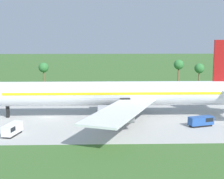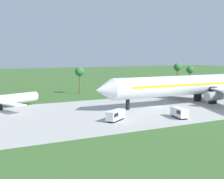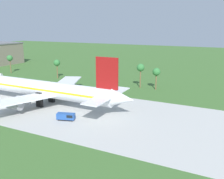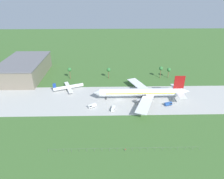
% 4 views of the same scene
% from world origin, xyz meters
% --- Properties ---
extents(ground_plane, '(600.00, 600.00, 0.00)m').
position_xyz_m(ground_plane, '(0.00, 0.00, 0.00)').
color(ground_plane, '#3D662D').
extents(taxiway_strip, '(320.00, 44.00, 0.02)m').
position_xyz_m(taxiway_strip, '(0.00, 0.00, 0.01)').
color(taxiway_strip, '#B2B2AD').
rests_on(taxiway_strip, ground_plane).
extents(jet_airliner, '(74.01, 58.37, 19.14)m').
position_xyz_m(jet_airliner, '(17.56, 0.06, 5.87)').
color(jet_airliner, white).
rests_on(jet_airliner, ground_plane).
extents(fuel_truck, '(5.96, 3.57, 2.24)m').
position_xyz_m(fuel_truck, '(35.70, -9.67, 1.22)').
color(fuel_truck, black).
rests_on(fuel_truck, ground_plane).
extents(palm_tree_row, '(96.85, 3.60, 11.49)m').
position_xyz_m(palm_tree_row, '(9.65, 40.38, 8.76)').
color(palm_tree_row, brown).
rests_on(palm_tree_row, ground_plane).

